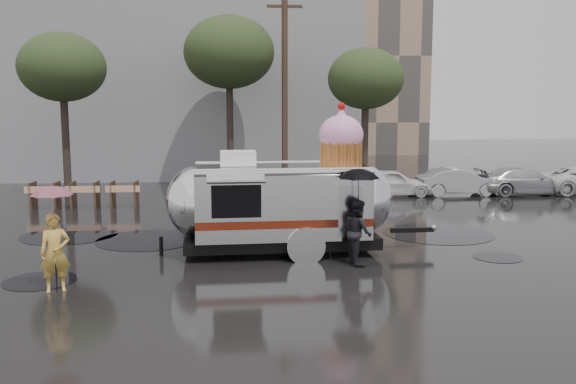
{
  "coord_description": "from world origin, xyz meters",
  "views": [
    {
      "loc": [
        0.36,
        -13.85,
        3.78
      ],
      "look_at": [
        1.66,
        1.96,
        1.61
      ],
      "focal_mm": 38.0,
      "sensor_mm": 36.0,
      "label": 1
    }
  ],
  "objects": [
    {
      "name": "tree_right",
      "position": [
        6.0,
        13.0,
        5.06
      ],
      "size": [
        3.36,
        3.36,
        6.42
      ],
      "color": "#382D26",
      "rests_on": "ground"
    },
    {
      "name": "tree_mid",
      "position": [
        0.0,
        15.0,
        6.34
      ],
      "size": [
        4.2,
        4.2,
        8.03
      ],
      "color": "#382D26",
      "rests_on": "ground"
    },
    {
      "name": "person_right",
      "position": [
        3.26,
        0.55,
        0.8
      ],
      "size": [
        0.56,
        0.84,
        1.61
      ],
      "primitive_type": "imported",
      "rotation": [
        0.0,
        0.0,
        1.76
      ],
      "color": "black",
      "rests_on": "ground"
    },
    {
      "name": "utility_pole",
      "position": [
        2.5,
        14.0,
        4.62
      ],
      "size": [
        1.6,
        0.28,
        9.0
      ],
      "color": "#473323",
      "rests_on": "ground"
    },
    {
      "name": "parked_cars",
      "position": [
        11.78,
        12.0,
        0.72
      ],
      "size": [
        13.2,
        1.9,
        1.5
      ],
      "color": "silver",
      "rests_on": "ground"
    },
    {
      "name": "grey_building",
      "position": [
        -4.0,
        24.0,
        6.5
      ],
      "size": [
        22.0,
        12.0,
        13.0
      ],
      "primitive_type": "cube",
      "color": "gray",
      "rests_on": "ground"
    },
    {
      "name": "umbrella_black",
      "position": [
        3.26,
        0.55,
        1.97
      ],
      "size": [
        1.24,
        1.24,
        2.39
      ],
      "color": "black",
      "rests_on": "ground"
    },
    {
      "name": "tripod",
      "position": [
        2.41,
        1.2,
        0.97
      ],
      "size": [
        0.62,
        0.66,
        1.61
      ],
      "rotation": [
        0.0,
        0.0,
        -0.14
      ],
      "color": "black",
      "rests_on": "ground"
    },
    {
      "name": "puddles",
      "position": [
        0.4,
        3.58,
        0.01
      ],
      "size": [
        14.25,
        7.22,
        0.01
      ],
      "color": "black",
      "rests_on": "ground"
    },
    {
      "name": "umbrella_pink",
      "position": [
        -3.45,
        -1.16,
        1.9
      ],
      "size": [
        1.03,
        1.03,
        2.25
      ],
      "color": "pink",
      "rests_on": "ground"
    },
    {
      "name": "tree_left",
      "position": [
        -7.0,
        13.0,
        5.48
      ],
      "size": [
        3.64,
        3.64,
        6.95
      ],
      "color": "#382D26",
      "rests_on": "ground"
    },
    {
      "name": "person_left",
      "position": [
        -3.45,
        -1.16,
        0.82
      ],
      "size": [
        0.68,
        0.55,
        1.64
      ],
      "primitive_type": "imported",
      "rotation": [
        0.0,
        0.0,
        0.29
      ],
      "color": "gold",
      "rests_on": "ground"
    },
    {
      "name": "airstream_trailer",
      "position": [
        1.56,
        1.96,
        1.41
      ],
      "size": [
        7.48,
        3.04,
        4.03
      ],
      "rotation": [
        0.0,
        0.0,
        0.05
      ],
      "color": "silver",
      "rests_on": "ground"
    },
    {
      "name": "barricade_row",
      "position": [
        -5.55,
        9.96,
        0.52
      ],
      "size": [
        4.3,
        0.8,
        1.0
      ],
      "color": "#473323",
      "rests_on": "ground"
    },
    {
      "name": "ground",
      "position": [
        0.0,
        0.0,
        0.0
      ],
      "size": [
        120.0,
        120.0,
        0.0
      ],
      "primitive_type": "plane",
      "color": "black",
      "rests_on": "ground"
    }
  ]
}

